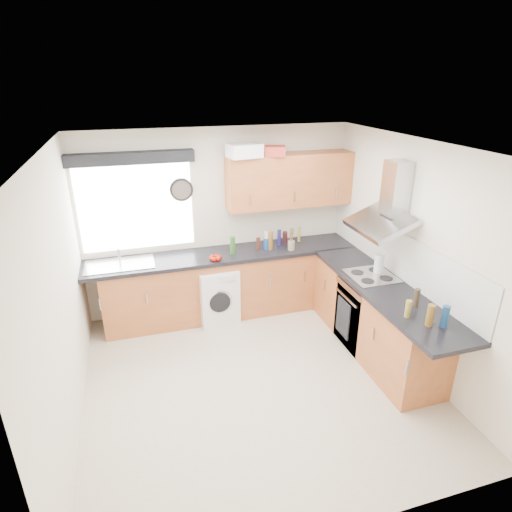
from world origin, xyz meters
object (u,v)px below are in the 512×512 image
object	(u,v)px
extractor_hood	(388,205)
upper_cabinets	(290,180)
washing_machine	(216,293)
oven	(367,312)

from	to	relation	value
extractor_hood	upper_cabinets	xyz separation A→B (m)	(-0.65, 1.33, 0.03)
upper_cabinets	washing_machine	bearing A→B (deg)	-168.44
oven	upper_cabinets	xyz separation A→B (m)	(-0.55, 1.32, 1.38)
extractor_hood	oven	bearing A→B (deg)	180.00
extractor_hood	washing_machine	xyz separation A→B (m)	(-1.75, 1.10, -1.39)
extractor_hood	upper_cabinets	size ratio (longest dim) A/B	0.46
oven	upper_cabinets	distance (m)	1.99
upper_cabinets	oven	bearing A→B (deg)	-67.46
oven	washing_machine	distance (m)	1.98
upper_cabinets	washing_machine	size ratio (longest dim) A/B	2.24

